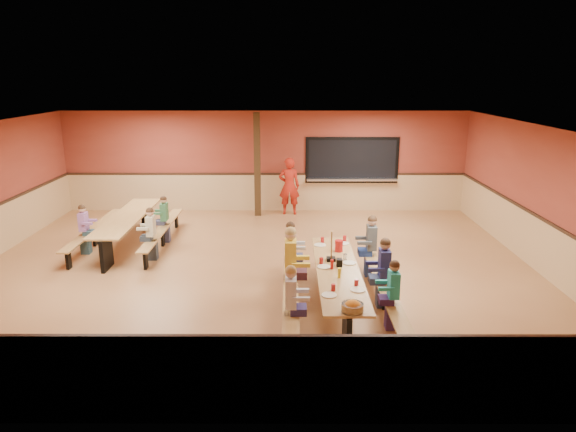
{
  "coord_description": "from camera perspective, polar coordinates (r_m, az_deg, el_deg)",
  "views": [
    {
      "loc": [
        0.72,
        -10.24,
        4.02
      ],
      "look_at": [
        0.7,
        0.15,
        1.15
      ],
      "focal_mm": 32.0,
      "sensor_mm": 36.0,
      "label": 1
    }
  ],
  "objects": [
    {
      "name": "cafeteria_table_main",
      "position": [
        9.12,
        5.52,
        -7.16
      ],
      "size": [
        1.91,
        3.7,
        0.74
      ],
      "color": "#A57A41",
      "rests_on": "ground"
    },
    {
      "name": "chip_bowl",
      "position": [
        7.51,
        7.19,
        -9.96
      ],
      "size": [
        0.32,
        0.32,
        0.15
      ],
      "primitive_type": null,
      "color": "orange",
      "rests_on": "cafeteria_table_main"
    },
    {
      "name": "seated_child_teal_right",
      "position": [
        8.53,
        11.59,
        -8.65
      ],
      "size": [
        0.35,
        0.28,
        1.16
      ],
      "primitive_type": null,
      "color": "teal",
      "rests_on": "ground"
    },
    {
      "name": "napkin_dispenser",
      "position": [
        9.17,
        5.72,
        -5.16
      ],
      "size": [
        0.1,
        0.14,
        0.13
      ],
      "primitive_type": "cube",
      "color": "black",
      "rests_on": "cafeteria_table_main"
    },
    {
      "name": "table_paddle",
      "position": [
        9.39,
        4.82,
        -4.17
      ],
      "size": [
        0.16,
        0.16,
        0.56
      ],
      "color": "black",
      "rests_on": "cafeteria_table_main"
    },
    {
      "name": "seated_adult_yellow",
      "position": [
        9.33,
        0.29,
        -5.45
      ],
      "size": [
        0.45,
        0.37,
        1.38
      ],
      "primitive_type": null,
      "color": "yellow",
      "rests_on": "ground"
    },
    {
      "name": "standing_woman",
      "position": [
        15.12,
        0.13,
        3.35
      ],
      "size": [
        0.62,
        0.42,
        1.7
      ],
      "primitive_type": "imported",
      "rotation": [
        0.0,
        0.0,
        3.13
      ],
      "color": "#AA1F13",
      "rests_on": "ground"
    },
    {
      "name": "room_envelope",
      "position": [
        10.79,
        -3.7,
        -2.56
      ],
      "size": [
        12.04,
        10.04,
        3.02
      ],
      "color": "brown",
      "rests_on": "ground"
    },
    {
      "name": "structural_post",
      "position": [
        14.88,
        -3.43,
        5.68
      ],
      "size": [
        0.18,
        0.18,
        3.0
      ],
      "primitive_type": "cube",
      "color": "black",
      "rests_on": "ground"
    },
    {
      "name": "condiment_ketchup",
      "position": [
        9.01,
        4.91,
        -5.37
      ],
      "size": [
        0.06,
        0.06,
        0.17
      ],
      "primitive_type": "cylinder",
      "color": "#B2140F",
      "rests_on": "cafeteria_table_main"
    },
    {
      "name": "seated_child_tan_sec",
      "position": [
        11.81,
        -14.94,
        -1.96
      ],
      "size": [
        0.36,
        0.29,
        1.18
      ],
      "primitive_type": null,
      "color": "beige",
      "rests_on": "ground"
    },
    {
      "name": "ground",
      "position": [
        11.02,
        -3.64,
        -5.97
      ],
      "size": [
        12.0,
        12.0,
        0.0
      ],
      "primitive_type": "plane",
      "color": "#905D36",
      "rests_on": "ground"
    },
    {
      "name": "punch_pitcher",
      "position": [
        9.89,
        5.67,
        -3.32
      ],
      "size": [
        0.16,
        0.16,
        0.22
      ],
      "primitive_type": "cylinder",
      "color": "#B21717",
      "rests_on": "cafeteria_table_main"
    },
    {
      "name": "condiment_mustard",
      "position": [
        8.65,
        5.72,
        -6.32
      ],
      "size": [
        0.06,
        0.06,
        0.17
      ],
      "primitive_type": "cylinder",
      "color": "yellow",
      "rests_on": "cafeteria_table_main"
    },
    {
      "name": "seated_child_green_sec",
      "position": [
        12.99,
        -13.54,
        -0.37
      ],
      "size": [
        0.34,
        0.28,
        1.15
      ],
      "primitive_type": null,
      "color": "#3B784D",
      "rests_on": "ground"
    },
    {
      "name": "cafeteria_table_second",
      "position": [
        12.95,
        -17.38,
        -0.93
      ],
      "size": [
        1.91,
        3.7,
        0.74
      ],
      "color": "#A57A41",
      "rests_on": "ground"
    },
    {
      "name": "seated_child_purple_sec",
      "position": [
        12.69,
        -21.7,
        -1.43
      ],
      "size": [
        0.34,
        0.28,
        1.15
      ],
      "primitive_type": null,
      "color": "#935F9F",
      "rests_on": "ground"
    },
    {
      "name": "seated_child_grey_left",
      "position": [
        10.19,
        0.27,
        -4.08
      ],
      "size": [
        0.38,
        0.31,
        1.23
      ],
      "primitive_type": null,
      "color": "#BDBDBD",
      "rests_on": "ground"
    },
    {
      "name": "kitchen_pass_through",
      "position": [
        15.52,
        7.12,
        5.95
      ],
      "size": [
        2.78,
        0.28,
        1.38
      ],
      "color": "black",
      "rests_on": "ground"
    },
    {
      "name": "seated_child_char_right",
      "position": [
        10.62,
        9.22,
        -3.36
      ],
      "size": [
        0.4,
        0.32,
        1.26
      ],
      "primitive_type": null,
      "color": "#43494C",
      "rests_on": "ground"
    },
    {
      "name": "seated_child_white_left",
      "position": [
        8.02,
        0.32,
        -9.74
      ],
      "size": [
        0.37,
        0.3,
        1.21
      ],
      "primitive_type": null,
      "color": "silver",
      "rests_on": "ground"
    },
    {
      "name": "place_settings",
      "position": [
        9.02,
        5.57,
        -5.58
      ],
      "size": [
        0.65,
        3.3,
        0.11
      ],
      "primitive_type": null,
      "color": "beige",
      "rests_on": "cafeteria_table_main"
    },
    {
      "name": "seated_child_navy_right",
      "position": [
        9.28,
        10.6,
        -6.27
      ],
      "size": [
        0.39,
        0.32,
        1.26
      ],
      "primitive_type": null,
      "color": "navy",
      "rests_on": "ground"
    }
  ]
}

